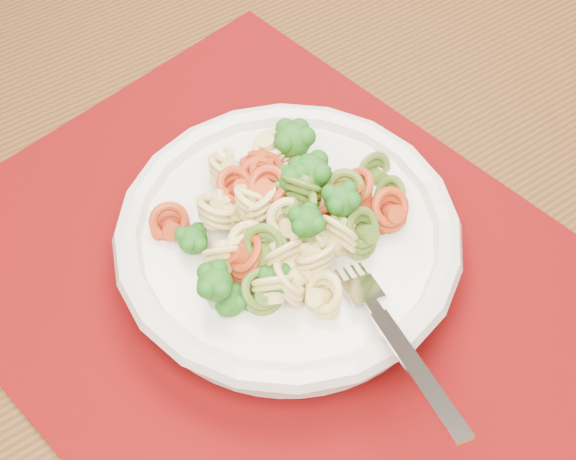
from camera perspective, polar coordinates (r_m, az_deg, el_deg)
The scene contains 5 objects.
dining_table at distance 0.71m, azimuth 0.28°, elevation -4.26°, with size 1.53×1.28×0.77m.
placemat at distance 0.58m, azimuth -0.24°, elevation -4.08°, with size 0.48×0.38×0.00m, color #5B0803.
pasta_bowl at distance 0.56m, azimuth 0.00°, elevation -0.68°, with size 0.24×0.24×0.05m.
pasta_broccoli_heap at distance 0.55m, azimuth -0.00°, elevation 0.37°, with size 0.21×0.21×0.06m, color #E2CD6F, non-canonical shape.
fork at distance 0.52m, azimuth 5.34°, elevation -4.30°, with size 0.19×0.02×0.01m, color silver, non-canonical shape.
Camera 1 is at (0.06, -0.08, 1.26)m, focal length 50.00 mm.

